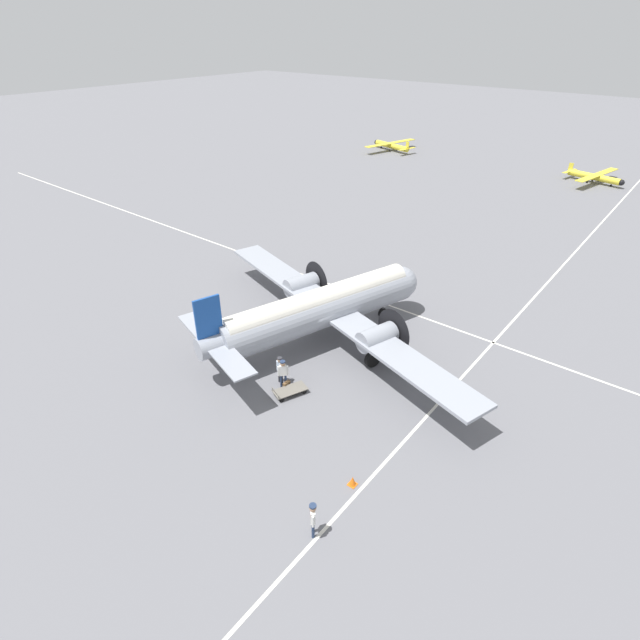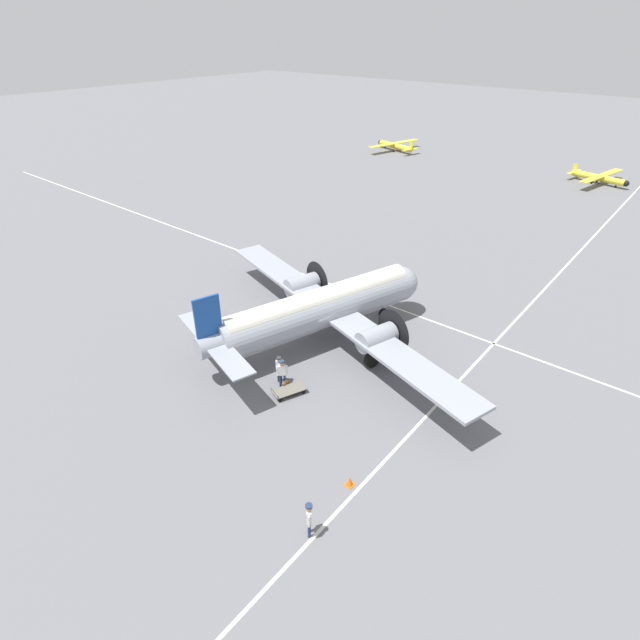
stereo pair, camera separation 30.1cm
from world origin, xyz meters
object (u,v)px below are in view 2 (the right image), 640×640
object	(u,v)px
ramp_agent	(282,371)
traffic_cone	(350,481)
crew_foreground	(309,516)
light_aircraft_taxiing	(395,146)
baggage_cart	(289,390)
passenger_boarding	(279,367)
suitcase_near_door	(286,385)
airliner_main	(325,307)
light_aircraft_distant	(600,178)

from	to	relation	value
ramp_agent	traffic_cone	xyz separation A→B (m)	(-3.32, -7.28, -0.93)
crew_foreground	light_aircraft_taxiing	size ratio (longest dim) A/B	0.17
ramp_agent	baggage_cart	world-z (taller)	ramp_agent
passenger_boarding	traffic_cone	bearing A→B (deg)	-16.95
suitcase_near_door	crew_foreground	bearing A→B (deg)	-131.63
ramp_agent	suitcase_near_door	xyz separation A→B (m)	(0.03, -0.21, -0.93)
light_aircraft_taxiing	passenger_boarding	bearing A→B (deg)	130.05
passenger_boarding	light_aircraft_taxiing	world-z (taller)	light_aircraft_taxiing
airliner_main	baggage_cart	size ratio (longest dim) A/B	11.50
airliner_main	crew_foreground	bearing A→B (deg)	-126.86
passenger_boarding	traffic_cone	distance (m)	8.51
airliner_main	baggage_cart	bearing A→B (deg)	-143.80
ramp_agent	baggage_cart	xyz separation A→B (m)	(-0.24, -0.71, -0.89)
crew_foreground	light_aircraft_taxiing	bearing A→B (deg)	-10.37
suitcase_near_door	passenger_boarding	bearing A→B (deg)	74.54
crew_foreground	passenger_boarding	bearing A→B (deg)	10.39
crew_foreground	passenger_boarding	size ratio (longest dim) A/B	1.01
suitcase_near_door	light_aircraft_distant	world-z (taller)	light_aircraft_distant
crew_foreground	traffic_cone	distance (m)	3.28
airliner_main	baggage_cart	xyz separation A→B (m)	(-5.84, -2.05, -2.17)
airliner_main	ramp_agent	xyz separation A→B (m)	(-5.60, -1.34, -1.27)
light_aircraft_distant	traffic_cone	size ratio (longest dim) A/B	19.82
crew_foreground	light_aircraft_distant	world-z (taller)	light_aircraft_distant
crew_foreground	suitcase_near_door	size ratio (longest dim) A/B	3.60
passenger_boarding	baggage_cart	world-z (taller)	passenger_boarding
traffic_cone	crew_foreground	bearing A→B (deg)	-175.85
airliner_main	suitcase_near_door	distance (m)	6.19
airliner_main	suitcase_near_door	size ratio (longest dim) A/B	48.32
crew_foreground	baggage_cart	bearing A→B (deg)	8.01
airliner_main	ramp_agent	size ratio (longest dim) A/B	13.13
airliner_main	light_aircraft_distant	bearing A→B (deg)	11.79
suitcase_near_door	traffic_cone	distance (m)	7.82
ramp_agent	crew_foreground	bearing A→B (deg)	-87.87
ramp_agent	baggage_cart	distance (m)	1.17
crew_foreground	baggage_cart	world-z (taller)	crew_foreground
airliner_main	traffic_cone	world-z (taller)	airliner_main
airliner_main	traffic_cone	distance (m)	12.60
traffic_cone	light_aircraft_distant	bearing A→B (deg)	3.80
baggage_cart	ramp_agent	bearing A→B (deg)	93.03
airliner_main	ramp_agent	world-z (taller)	airliner_main
ramp_agent	light_aircraft_taxiing	xyz separation A→B (m)	(56.83, 27.82, -0.33)
passenger_boarding	light_aircraft_taxiing	xyz separation A→B (m)	(56.63, 27.41, -0.30)
passenger_boarding	light_aircraft_distant	bearing A→B (deg)	93.95
passenger_boarding	light_aircraft_distant	distance (m)	57.09
suitcase_near_door	airliner_main	bearing A→B (deg)	15.49
ramp_agent	passenger_boarding	bearing A→B (deg)	106.86
crew_foreground	ramp_agent	bearing A→B (deg)	9.75
ramp_agent	light_aircraft_taxiing	bearing A→B (deg)	68.92
airliner_main	crew_foreground	xyz separation A→B (m)	(-12.06, -8.84, -1.30)
baggage_cart	traffic_cone	world-z (taller)	baggage_cart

